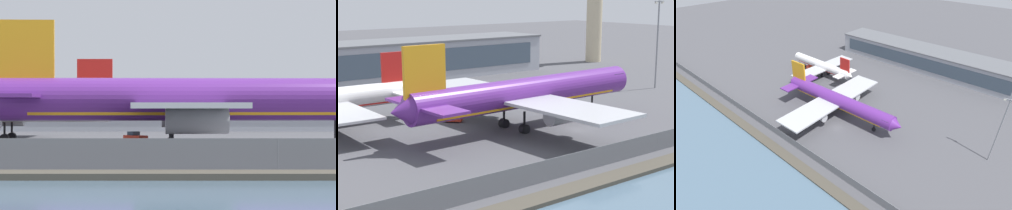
{
  "view_description": "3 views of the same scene",
  "coord_description": "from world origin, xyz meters",
  "views": [
    {
      "loc": [
        -8.92,
        -69.1,
        5.63
      ],
      "look_at": [
        -8.99,
        5.27,
        5.36
      ],
      "focal_mm": 70.0,
      "sensor_mm": 36.0,
      "label": 1
    },
    {
      "loc": [
        -65.04,
        -63.81,
        22.61
      ],
      "look_at": [
        -6.41,
        11.06,
        3.2
      ],
      "focal_mm": 60.0,
      "sensor_mm": 36.0,
      "label": 2
    },
    {
      "loc": [
        49.66,
        -52.38,
        53.73
      ],
      "look_at": [
        -4.18,
        8.39,
        3.46
      ],
      "focal_mm": 28.0,
      "sensor_mm": 36.0,
      "label": 3
    }
  ],
  "objects": [
    {
      "name": "ground_plane",
      "position": [
        0.0,
        0.0,
        0.0
      ],
      "size": [
        500.0,
        500.0,
        0.0
      ],
      "primitive_type": "plane",
      "color": "#4C4C51"
    },
    {
      "name": "shoreline_seawall",
      "position": [
        0.0,
        -20.5,
        0.25
      ],
      "size": [
        320.0,
        3.0,
        0.5
      ],
      "color": "#474238",
      "rests_on": "ground"
    },
    {
      "name": "perimeter_fence",
      "position": [
        0.0,
        -16.0,
        1.37
      ],
      "size": [
        280.0,
        0.1,
        2.73
      ],
      "color": "slate",
      "rests_on": "ground"
    },
    {
      "name": "cargo_jet_purple",
      "position": [
        -6.09,
        6.28,
        5.81
      ],
      "size": [
        51.51,
        43.96,
        15.21
      ],
      "color": "#602889",
      "rests_on": "ground"
    },
    {
      "name": "baggage_tug",
      "position": [
        -13.25,
        17.49,
        0.81
      ],
      "size": [
        3.38,
        3.41,
        1.8
      ],
      "color": "red",
      "rests_on": "ground"
    },
    {
      "name": "terminal_building",
      "position": [
        -2.29,
        66.36,
        5.08
      ],
      "size": [
        91.24,
        16.6,
        10.14
      ],
      "color": "#9EA3AD",
      "rests_on": "ground"
    }
  ]
}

